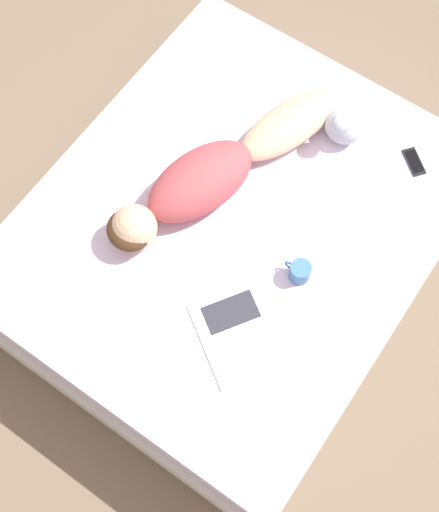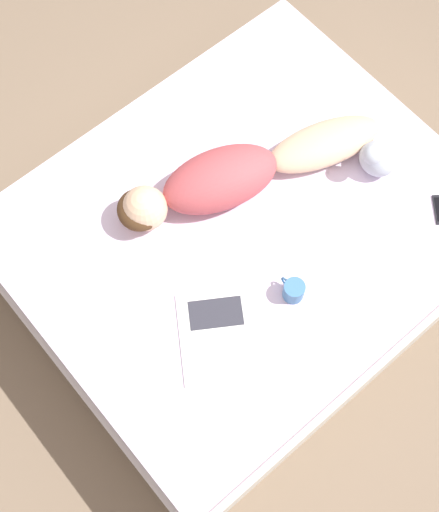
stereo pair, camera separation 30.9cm
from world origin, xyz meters
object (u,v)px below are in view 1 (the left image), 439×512
Objects in this scene: person at (212,174)px; cell_phone at (414,162)px; coffee_mug at (300,271)px; open_magazine at (239,333)px.

cell_phone is (-0.71, -0.64, -0.09)m from person.
coffee_mug is 0.80m from cell_phone.
coffee_mug is (-0.57, 0.15, -0.05)m from person.
cell_phone is at bearing -66.88° from open_magazine.
open_magazine is 4.17× the size of coffee_mug.
coffee_mug reaches higher than open_magazine.
open_magazine is at bearing 28.23° from cell_phone.
coffee_mug is at bearing 28.36° from cell_phone.
person is 2.50× the size of open_magazine.
person is at bearing -12.67° from open_magazine.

